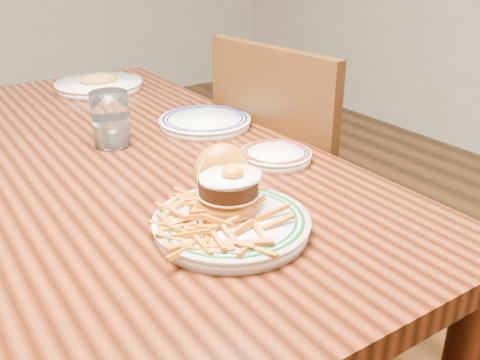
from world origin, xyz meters
TOP-DOWN VIEW (x-y plane):
  - table at (0.00, 0.00)m, footprint 0.85×1.60m
  - chair_right at (0.55, -0.04)m, footprint 0.50×0.50m
  - main_plate at (0.04, -0.45)m, footprint 0.27×0.29m
  - side_plate at (0.29, -0.25)m, footprint 0.16×0.16m
  - rear_plate at (0.28, 0.04)m, footprint 0.24×0.24m
  - water_glass at (0.02, 0.04)m, footprint 0.09×0.09m
  - far_plate at (0.18, 0.57)m, footprint 0.29×0.29m

SIDE VIEW (x-z plane):
  - chair_right at x=0.55m, z-range 0.03..1.00m
  - table at x=0.00m, z-range 0.29..1.04m
  - side_plate at x=0.29m, z-range 0.75..0.78m
  - rear_plate at x=0.28m, z-range 0.75..0.78m
  - far_plate at x=0.18m, z-range 0.74..0.79m
  - main_plate at x=0.04m, z-range 0.72..0.85m
  - water_glass at x=0.02m, z-range 0.74..0.88m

